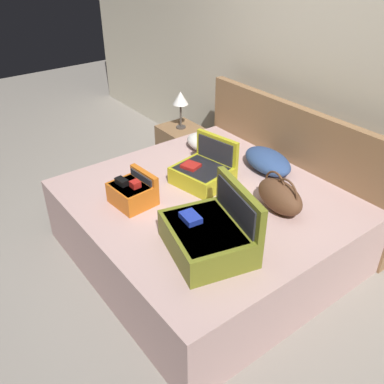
{
  "coord_description": "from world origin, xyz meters",
  "views": [
    {
      "loc": [
        2.13,
        -1.36,
        2.36
      ],
      "look_at": [
        0.0,
        0.26,
        0.66
      ],
      "focal_mm": 39.57,
      "sensor_mm": 36.0,
      "label": 1
    }
  ],
  "objects": [
    {
      "name": "back_wall",
      "position": [
        0.0,
        1.65,
        1.3
      ],
      "size": [
        8.0,
        0.1,
        2.6
      ],
      "primitive_type": "cube",
      "color": "beige",
      "rests_on": "ground"
    },
    {
      "name": "nightstand",
      "position": [
        -1.3,
        1.09,
        0.26
      ],
      "size": [
        0.44,
        0.4,
        0.51
      ],
      "primitive_type": "cube",
      "color": "olive",
      "rests_on": "ground"
    },
    {
      "name": "pillow_center_head",
      "position": [
        -0.03,
        1.09,
        0.65
      ],
      "size": [
        0.55,
        0.38,
        0.16
      ],
      "primitive_type": "ellipsoid",
      "rotation": [
        0.0,
        0.0,
        -0.17
      ],
      "color": "navy",
      "rests_on": "bed"
    },
    {
      "name": "ground_plane",
      "position": [
        0.0,
        0.0,
        0.0
      ],
      "size": [
        12.0,
        12.0,
        0.0
      ],
      "primitive_type": "plane",
      "color": "gray"
    },
    {
      "name": "pillow_near_headboard",
      "position": [
        -0.65,
        0.89,
        0.64
      ],
      "size": [
        0.41,
        0.29,
        0.15
      ],
      "primitive_type": "ellipsoid",
      "rotation": [
        0.0,
        0.0,
        0.12
      ],
      "color": "white",
      "rests_on": "bed"
    },
    {
      "name": "duffel_bag",
      "position": [
        0.46,
        0.72,
        0.68
      ],
      "size": [
        0.44,
        0.27,
        0.29
      ],
      "rotation": [
        0.0,
        0.0,
        -0.12
      ],
      "color": "brown",
      "rests_on": "bed"
    },
    {
      "name": "hard_case_medium",
      "position": [
        -0.19,
        0.53,
        0.66
      ],
      "size": [
        0.48,
        0.46,
        0.36
      ],
      "rotation": [
        0.0,
        0.0,
        0.18
      ],
      "color": "gold",
      "rests_on": "bed"
    },
    {
      "name": "hard_case_small",
      "position": [
        -0.27,
        -0.1,
        0.66
      ],
      "size": [
        0.33,
        0.3,
        0.23
      ],
      "rotation": [
        0.0,
        0.0,
        0.08
      ],
      "color": "#D16619",
      "rests_on": "bed"
    },
    {
      "name": "table_lamp",
      "position": [
        -1.3,
        1.09,
        0.83
      ],
      "size": [
        0.16,
        0.16,
        0.4
      ],
      "color": "#3F3833",
      "rests_on": "nightstand"
    },
    {
      "name": "hard_case_large",
      "position": [
        0.5,
        0.02,
        0.69
      ],
      "size": [
        0.68,
        0.61,
        0.43
      ],
      "rotation": [
        0.0,
        0.0,
        -0.26
      ],
      "color": "olive",
      "rests_on": "bed"
    },
    {
      "name": "headboard",
      "position": [
        0.0,
        1.38,
        0.54
      ],
      "size": [
        2.08,
        0.08,
        1.08
      ],
      "primitive_type": "cube",
      "color": "olive",
      "rests_on": "ground"
    },
    {
      "name": "bed",
      "position": [
        0.0,
        0.4,
        0.28
      ],
      "size": [
        2.04,
        1.88,
        0.56
      ],
      "primitive_type": "cube",
      "color": "#BC9993",
      "rests_on": "ground"
    }
  ]
}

